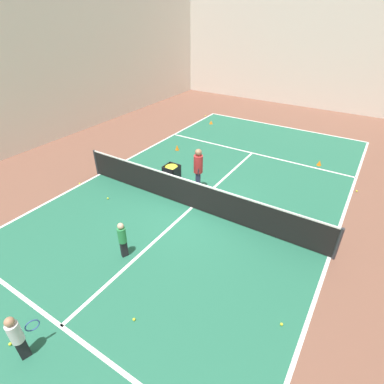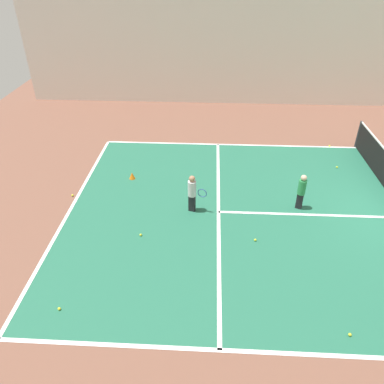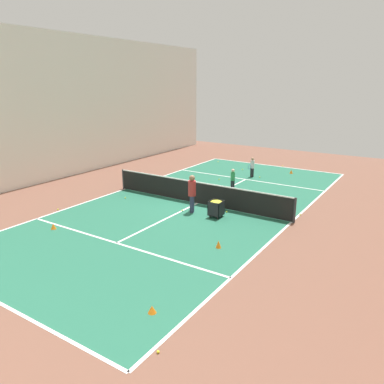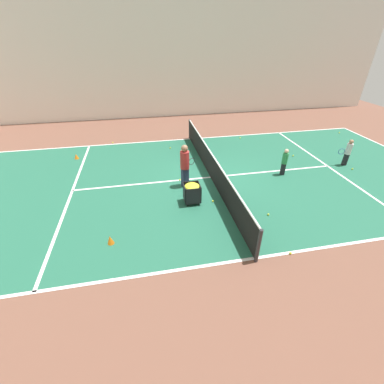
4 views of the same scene
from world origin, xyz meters
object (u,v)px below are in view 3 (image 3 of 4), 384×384
(child_midcourt, at_px, (233,178))
(ball_cart, at_px, (216,205))
(tennis_net, at_px, (197,192))
(player_near_baseline, at_px, (252,166))
(training_cone_0, at_px, (218,244))
(training_cone_1, at_px, (291,172))
(coach_at_net, at_px, (192,191))

(child_midcourt, relative_size, ball_cart, 1.56)
(child_midcourt, height_order, ball_cart, child_midcourt)
(tennis_net, distance_m, player_near_baseline, 6.33)
(child_midcourt, relative_size, training_cone_0, 4.30)
(training_cone_0, height_order, training_cone_1, training_cone_0)
(tennis_net, xyz_separation_m, training_cone_1, (-1.80, -8.51, -0.44))
(tennis_net, relative_size, player_near_baseline, 7.90)
(ball_cart, height_order, training_cone_0, ball_cart)
(player_near_baseline, bearing_deg, child_midcourt, 22.77)
(training_cone_1, bearing_deg, training_cone_0, 96.98)
(tennis_net, distance_m, coach_at_net, 1.33)
(player_near_baseline, distance_m, training_cone_0, 10.72)
(player_near_baseline, xyz_separation_m, training_cone_0, (-3.28, 10.19, -0.56))
(coach_at_net, height_order, child_midcourt, coach_at_net)
(ball_cart, distance_m, training_cone_1, 9.66)
(player_near_baseline, xyz_separation_m, coach_at_net, (-0.43, 7.50, 0.29))
(player_near_baseline, xyz_separation_m, ball_cart, (-1.66, 7.47, -0.17))
(tennis_net, bearing_deg, training_cone_0, 130.66)
(player_near_baseline, distance_m, child_midcourt, 3.26)
(tennis_net, xyz_separation_m, training_cone_0, (-3.31, 3.86, -0.43))
(tennis_net, xyz_separation_m, coach_at_net, (-0.46, 1.17, 0.42))
(player_near_baseline, height_order, ball_cart, player_near_baseline)
(player_near_baseline, height_order, training_cone_0, player_near_baseline)
(child_midcourt, bearing_deg, ball_cart, 41.11)
(coach_at_net, bearing_deg, tennis_net, -2.34)
(tennis_net, bearing_deg, training_cone_1, -101.95)
(coach_at_net, xyz_separation_m, training_cone_0, (-2.85, 2.69, -0.85))
(coach_at_net, bearing_deg, training_cone_0, -157.21)
(child_midcourt, xyz_separation_m, training_cone_0, (-2.97, 6.94, -0.53))
(tennis_net, height_order, training_cone_1, tennis_net)
(coach_at_net, distance_m, training_cone_1, 9.81)
(player_near_baseline, height_order, training_cone_1, player_near_baseline)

